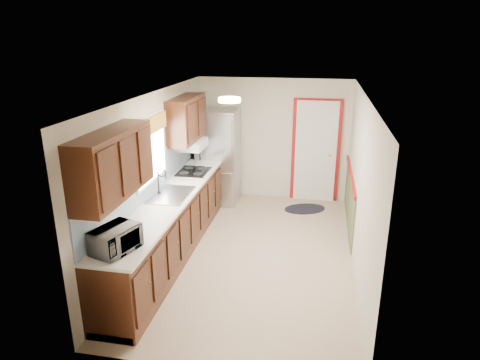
% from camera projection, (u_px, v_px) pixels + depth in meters
% --- Properties ---
extents(room_shell, '(3.20, 5.20, 2.52)m').
position_uv_depth(room_shell, '(253.00, 179.00, 6.19)').
color(room_shell, tan).
rests_on(room_shell, ground).
extents(kitchen_run, '(0.63, 4.00, 2.20)m').
position_uv_depth(kitchen_run, '(167.00, 205.00, 6.26)').
color(kitchen_run, '#35170C').
rests_on(kitchen_run, ground).
extents(back_wall_trim, '(1.12, 2.30, 2.08)m').
position_uv_depth(back_wall_trim, '(323.00, 161.00, 8.17)').
color(back_wall_trim, maroon).
rests_on(back_wall_trim, ground).
extents(ceiling_fixture, '(0.30, 0.30, 0.06)m').
position_uv_depth(ceiling_fixture, '(229.00, 100.00, 5.68)').
color(ceiling_fixture, '#FFD88C').
rests_on(ceiling_fixture, room_shell).
extents(microwave, '(0.42, 0.57, 0.34)m').
position_uv_depth(microwave, '(115.00, 237.00, 4.62)').
color(microwave, white).
rests_on(microwave, kitchen_run).
extents(refrigerator, '(0.78, 0.77, 1.84)m').
position_uv_depth(refrigerator, '(218.00, 156.00, 8.37)').
color(refrigerator, '#B7B7BC').
rests_on(refrigerator, ground).
extents(rug, '(0.93, 0.78, 0.01)m').
position_uv_depth(rug, '(305.00, 209.00, 8.22)').
color(rug, black).
rests_on(rug, ground).
extents(cooktop, '(0.50, 0.60, 0.02)m').
position_uv_depth(cooktop, '(193.00, 171.00, 7.35)').
color(cooktop, black).
rests_on(cooktop, kitchen_run).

